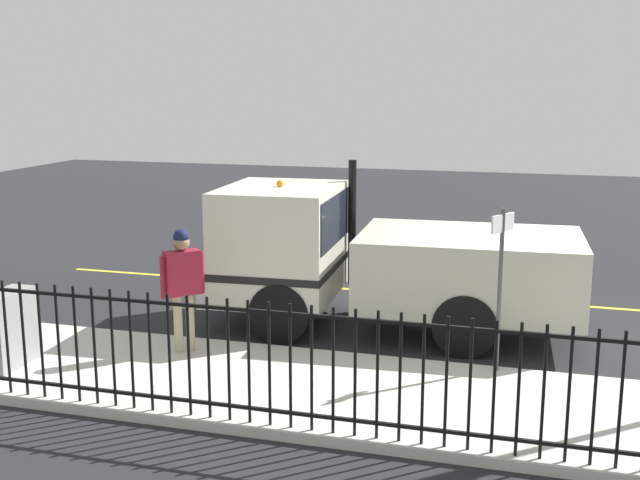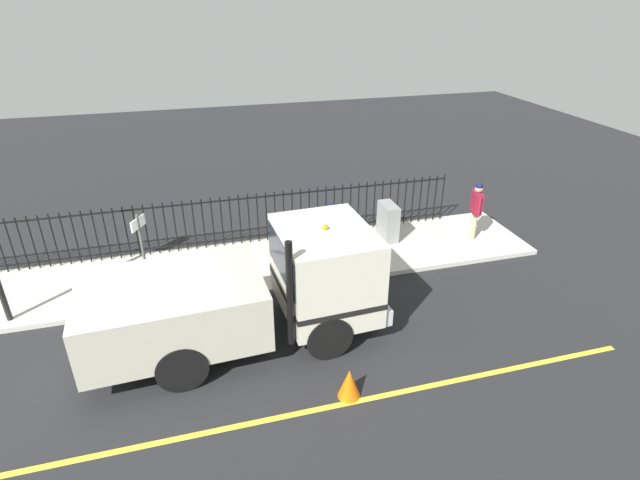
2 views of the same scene
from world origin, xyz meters
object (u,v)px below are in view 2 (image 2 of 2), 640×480
object	(u,v)px
work_truck	(260,286)
utility_cabinet	(388,222)
traffic_cone	(349,383)
worker_standing	(331,229)
pedestrian_distant	(476,205)
street_sign	(143,250)

from	to	relation	value
work_truck	utility_cabinet	xyz separation A→B (m)	(3.42, -4.25, -0.60)
work_truck	traffic_cone	bearing A→B (deg)	26.59
worker_standing	pedestrian_distant	bearing A→B (deg)	141.77
worker_standing	pedestrian_distant	xyz separation A→B (m)	(0.59, -4.48, -0.07)
pedestrian_distant	street_sign	bearing A→B (deg)	112.07
worker_standing	utility_cabinet	distance (m)	2.48
pedestrian_distant	street_sign	world-z (taller)	street_sign
worker_standing	traffic_cone	xyz separation A→B (m)	(-4.35, 0.96, -0.95)
utility_cabinet	traffic_cone	bearing A→B (deg)	151.44
street_sign	traffic_cone	bearing A→B (deg)	-137.89
pedestrian_distant	work_truck	bearing A→B (deg)	128.04
work_truck	utility_cabinet	size ratio (longest dim) A/B	5.67
pedestrian_distant	street_sign	size ratio (longest dim) A/B	0.76
worker_standing	pedestrian_distant	world-z (taller)	worker_standing
work_truck	pedestrian_distant	size ratio (longest dim) A/B	3.54
pedestrian_distant	traffic_cone	bearing A→B (deg)	147.55
worker_standing	traffic_cone	size ratio (longest dim) A/B	3.07
pedestrian_distant	utility_cabinet	size ratio (longest dim) A/B	1.60
traffic_cone	street_sign	distance (m)	5.37
utility_cabinet	street_sign	size ratio (longest dim) A/B	0.47
work_truck	traffic_cone	size ratio (longest dim) A/B	10.18
pedestrian_distant	worker_standing	bearing A→B (deg)	112.77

